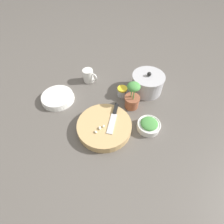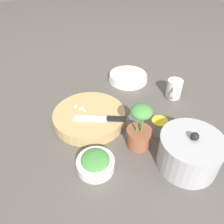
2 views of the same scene
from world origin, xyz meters
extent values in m
plane|color=#56514C|center=(0.00, 0.00, 0.00)|extent=(5.00, 5.00, 0.00)
cylinder|color=tan|center=(0.10, -0.09, 0.02)|extent=(0.31, 0.31, 0.05)
cube|color=black|center=(0.04, 0.03, 0.06)|extent=(0.07, 0.07, 0.01)
cube|color=silver|center=(0.12, -0.05, 0.05)|extent=(0.12, 0.13, 0.01)
ellipsoid|color=white|center=(0.11, -0.13, 0.06)|extent=(0.03, 0.02, 0.01)
ellipsoid|color=silver|center=(0.12, -0.16, 0.05)|extent=(0.02, 0.01, 0.01)
ellipsoid|color=#E9E7C5|center=(0.11, -0.10, 0.06)|extent=(0.02, 0.02, 0.01)
cylinder|color=silver|center=(0.24, 0.12, 0.02)|extent=(0.13, 0.13, 0.04)
torus|color=silver|center=(0.24, 0.12, 0.04)|extent=(0.14, 0.14, 0.01)
ellipsoid|color=#478E42|center=(0.24, 0.12, 0.05)|extent=(0.10, 0.10, 0.03)
cylinder|color=silver|center=(-0.07, 0.16, 0.03)|extent=(0.06, 0.06, 0.06)
cylinder|color=yellow|center=(-0.07, 0.16, 0.06)|extent=(0.07, 0.07, 0.01)
cylinder|color=silver|center=(-0.33, 0.05, 0.05)|extent=(0.08, 0.08, 0.09)
torus|color=silver|center=(-0.30, 0.07, 0.05)|extent=(0.06, 0.04, 0.06)
cylinder|color=silver|center=(-0.28, -0.22, 0.01)|extent=(0.22, 0.22, 0.01)
cylinder|color=silver|center=(-0.28, -0.22, 0.01)|extent=(0.21, 0.21, 0.01)
cylinder|color=silver|center=(-0.28, -0.22, 0.03)|extent=(0.21, 0.21, 0.01)
cylinder|color=silver|center=(-0.28, -0.22, 0.04)|extent=(0.21, 0.21, 0.01)
cylinder|color=#B2B2B7|center=(-0.01, 0.33, 0.06)|extent=(0.21, 0.21, 0.12)
cylinder|color=#B2B2B7|center=(-0.01, 0.33, 0.12)|extent=(0.22, 0.22, 0.01)
sphere|color=black|center=(-0.01, 0.33, 0.14)|extent=(0.03, 0.03, 0.03)
cylinder|color=#935138|center=(0.04, 0.15, 0.04)|extent=(0.09, 0.09, 0.08)
cylinder|color=#935138|center=(0.04, 0.15, 0.07)|extent=(0.10, 0.10, 0.02)
ellipsoid|color=#478E42|center=(0.04, 0.15, 0.17)|extent=(0.08, 0.08, 0.04)
cylinder|color=#478E42|center=(0.03, 0.15, 0.13)|extent=(0.01, 0.01, 0.09)
cylinder|color=#478E42|center=(0.04, 0.16, 0.13)|extent=(0.01, 0.01, 0.09)
cylinder|color=#478E42|center=(0.06, 0.15, 0.13)|extent=(0.01, 0.01, 0.09)
camera|label=1|loc=(0.59, -0.38, 0.86)|focal=28.00mm
camera|label=2|loc=(0.52, 0.51, 0.65)|focal=35.00mm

